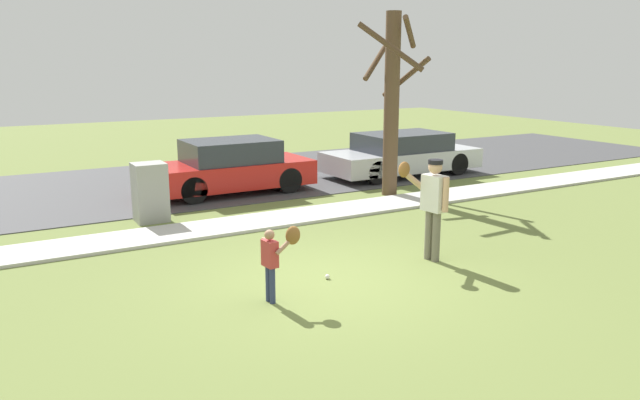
# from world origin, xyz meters

# --- Properties ---
(ground_plane) EXTENTS (48.00, 48.00, 0.00)m
(ground_plane) POSITION_xyz_m (0.00, 3.50, 0.00)
(ground_plane) COLOR olive
(sidewalk_strip) EXTENTS (36.00, 1.20, 0.06)m
(sidewalk_strip) POSITION_xyz_m (0.00, 3.60, 0.03)
(sidewalk_strip) COLOR beige
(sidewalk_strip) RESTS_ON ground
(road_surface) EXTENTS (36.00, 6.80, 0.02)m
(road_surface) POSITION_xyz_m (0.00, 8.60, 0.01)
(road_surface) COLOR #424244
(road_surface) RESTS_ON ground
(person_adult) EXTENTS (0.73, 0.60, 1.70)m
(person_adult) POSITION_xyz_m (1.99, -0.02, 1.06)
(person_adult) COLOR #6B6656
(person_adult) RESTS_ON ground
(person_child) EXTENTS (0.49, 0.39, 1.08)m
(person_child) POSITION_xyz_m (-1.01, -0.39, 0.69)
(person_child) COLOR navy
(person_child) RESTS_ON ground
(baseball) EXTENTS (0.07, 0.07, 0.07)m
(baseball) POSITION_xyz_m (0.05, 0.04, 0.04)
(baseball) COLOR white
(baseball) RESTS_ON ground
(utility_cabinet) EXTENTS (0.64, 0.58, 1.22)m
(utility_cabinet) POSITION_xyz_m (-1.37, 4.85, 0.61)
(utility_cabinet) COLOR gray
(utility_cabinet) RESTS_ON ground
(street_tree_near) EXTENTS (1.84, 1.88, 4.40)m
(street_tree_near) POSITION_xyz_m (4.47, 4.52, 2.36)
(street_tree_near) COLOR brown
(street_tree_near) RESTS_ON ground
(parked_hatchback_red) EXTENTS (4.00, 1.75, 1.33)m
(parked_hatchback_red) POSITION_xyz_m (1.11, 6.65, 0.66)
(parked_hatchback_red) COLOR red
(parked_hatchback_red) RESTS_ON road_surface
(parked_sedan_silver) EXTENTS (4.60, 1.80, 1.23)m
(parked_sedan_silver) POSITION_xyz_m (6.31, 6.47, 0.62)
(parked_sedan_silver) COLOR silver
(parked_sedan_silver) RESTS_ON road_surface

